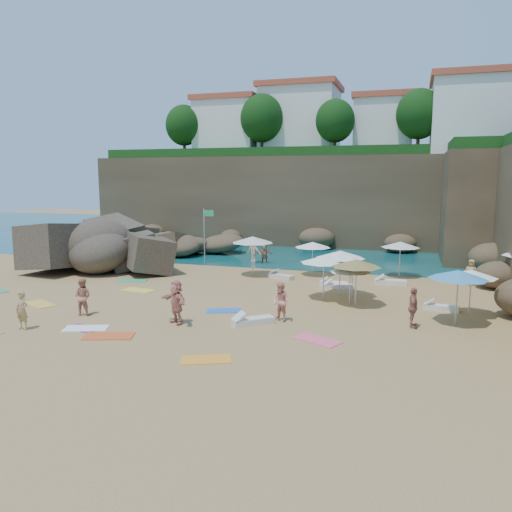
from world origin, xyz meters
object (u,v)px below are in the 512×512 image
(flag_pole, at_px, (206,228))
(lounger_0, at_px, (333,284))
(parasol_1, at_px, (313,245))
(person_stand_5, at_px, (264,253))
(parasol_2, at_px, (400,245))
(person_stand_3, at_px, (413,308))
(person_stand_4, at_px, (471,272))
(parasol_0, at_px, (253,240))
(person_stand_2, at_px, (254,250))
(rock_outcrop, at_px, (106,268))
(person_stand_1, at_px, (82,297))

(flag_pole, bearing_deg, lounger_0, -26.57)
(parasol_1, distance_m, lounger_0, 3.64)
(person_stand_5, bearing_deg, parasol_2, -29.25)
(person_stand_3, xyz_separation_m, person_stand_4, (3.17, 9.66, -0.10))
(lounger_0, distance_m, person_stand_4, 7.95)
(person_stand_3, bearing_deg, person_stand_5, 35.90)
(parasol_0, bearing_deg, flag_pole, 142.75)
(person_stand_3, bearing_deg, lounger_0, 29.45)
(flag_pole, bearing_deg, person_stand_2, 16.24)
(parasol_0, relative_size, parasol_2, 1.12)
(rock_outcrop, height_order, lounger_0, rock_outcrop)
(person_stand_1, bearing_deg, parasol_2, -144.58)
(rock_outcrop, relative_size, person_stand_3, 5.35)
(rock_outcrop, distance_m, person_stand_4, 23.24)
(parasol_0, relative_size, lounger_0, 1.72)
(flag_pole, height_order, parasol_1, flag_pole)
(flag_pole, xyz_separation_m, person_stand_2, (3.33, 0.97, -1.59))
(parasol_2, relative_size, person_stand_1, 1.39)
(flag_pole, bearing_deg, parasol_1, -16.12)
(rock_outcrop, relative_size, person_stand_4, 6.08)
(lounger_0, height_order, person_stand_4, person_stand_4)
(lounger_0, distance_m, person_stand_2, 8.98)
(parasol_1, height_order, person_stand_1, parasol_1)
(parasol_2, bearing_deg, flag_pole, 174.70)
(lounger_0, bearing_deg, person_stand_5, 131.03)
(lounger_0, relative_size, person_stand_2, 0.84)
(person_stand_5, bearing_deg, flag_pole, 179.70)
(parasol_2, xyz_separation_m, person_stand_2, (-10.18, 2.22, -1.12))
(lounger_0, bearing_deg, parasol_2, 43.72)
(flag_pole, bearing_deg, rock_outcrop, -144.61)
(person_stand_2, relative_size, person_stand_4, 1.23)
(person_stand_2, bearing_deg, rock_outcrop, 46.81)
(flag_pole, xyz_separation_m, parasol_1, (8.25, -2.39, -0.55))
(person_stand_1, distance_m, person_stand_5, 16.07)
(flag_pole, height_order, person_stand_2, flag_pole)
(person_stand_5, bearing_deg, parasol_1, -55.09)
(parasol_2, height_order, person_stand_5, parasol_2)
(flag_pole, relative_size, person_stand_1, 2.33)
(flag_pole, xyz_separation_m, person_stand_5, (4.08, 1.09, -1.78))
(parasol_0, height_order, person_stand_1, parasol_0)
(person_stand_1, bearing_deg, person_stand_4, -154.49)
(parasol_1, xyz_separation_m, person_stand_4, (9.24, -0.04, -1.22))
(person_stand_2, distance_m, person_stand_3, 17.07)
(parasol_2, height_order, lounger_0, parasol_2)
(rock_outcrop, relative_size, lounger_0, 5.88)
(rock_outcrop, relative_size, person_stand_5, 6.20)
(parasol_0, bearing_deg, rock_outcrop, -177.35)
(lounger_0, bearing_deg, flag_pole, 150.30)
(person_stand_2, bearing_deg, person_stand_4, -175.73)
(rock_outcrop, relative_size, person_stand_1, 5.36)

